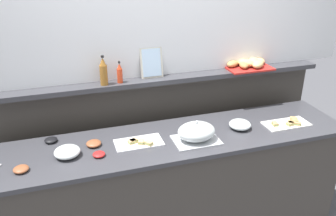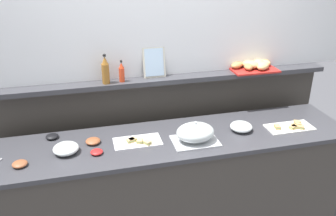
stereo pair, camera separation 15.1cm
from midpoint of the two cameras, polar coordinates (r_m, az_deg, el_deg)
ground_plane at (r=3.66m, az=-0.44°, el=-12.67°), size 12.00×12.00×0.00m
buffet_counter at (r=2.93m, az=2.36°, el=-12.54°), size 2.79×0.63×0.90m
back_ledge_unit at (r=3.21m, az=-0.01°, el=-4.54°), size 2.97×0.22×1.24m
sandwich_platter_rear at (r=3.01m, az=20.69°, el=-2.89°), size 0.38×0.18×0.04m
sandwich_platter_front at (r=2.62m, az=-3.32°, el=-5.49°), size 0.35×0.19×0.04m
serving_cloche at (r=2.61m, az=6.12°, el=-4.11°), size 0.34×0.24×0.17m
glass_bowl_large at (r=2.56m, az=-14.62°, el=-6.46°), size 0.18×0.18×0.07m
glass_bowl_medium at (r=2.84m, az=13.29°, el=-3.04°), size 0.17×0.17×0.07m
condiment_bowl_dark at (r=2.51m, az=-9.81°, el=-7.08°), size 0.09×0.09×0.03m
condiment_bowl_teal at (r=2.64m, az=-10.49°, el=-5.33°), size 0.11×0.11×0.04m
condiment_bowl_red at (r=2.52m, az=-21.36°, el=-8.47°), size 0.10×0.10×0.03m
condiment_bowl_cream at (r=2.78m, az=-16.84°, el=-4.46°), size 0.09×0.09×0.03m
hot_sauce_bottle at (r=2.81m, az=-6.00°, el=5.75°), size 0.04×0.04×0.18m
vinegar_bottle_amber at (r=2.78m, az=-8.59°, el=6.00°), size 0.06×0.06×0.24m
bread_basket at (r=3.21m, az=15.27°, el=6.67°), size 0.42×0.27×0.08m
framed_picture at (r=2.89m, az=-0.77°, el=7.43°), size 0.18×0.07×0.25m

